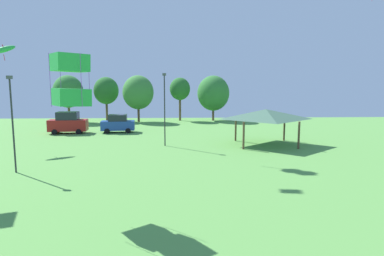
{
  "coord_description": "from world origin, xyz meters",
  "views": [
    {
      "loc": [
        -2.26,
        0.39,
        6.36
      ],
      "look_at": [
        -1.71,
        14.51,
        4.43
      ],
      "focal_mm": 32.0,
      "sensor_mm": 36.0,
      "label": 1
    }
  ],
  "objects_px": {
    "kite_flying_11": "(4,50)",
    "treeline_tree_3": "(180,89)",
    "treeline_tree_4": "(213,93)",
    "treeline_tree_0": "(68,92)",
    "parked_car_second_from_left": "(118,124)",
    "park_pavilion": "(266,114)",
    "kite_flying_2": "(70,80)",
    "light_post_1": "(165,106)",
    "treeline_tree_1": "(106,91)",
    "parked_car_leftmost": "(68,123)",
    "treeline_tree_2": "(138,92)",
    "light_post_0": "(12,119)"
  },
  "relations": [
    {
      "from": "light_post_0",
      "to": "parked_car_leftmost",
      "type": "bearing_deg",
      "value": 96.62
    },
    {
      "from": "park_pavilion",
      "to": "kite_flying_11",
      "type": "bearing_deg",
      "value": 179.06
    },
    {
      "from": "kite_flying_11",
      "to": "treeline_tree_0",
      "type": "bearing_deg",
      "value": 91.07
    },
    {
      "from": "treeline_tree_1",
      "to": "treeline_tree_4",
      "type": "bearing_deg",
      "value": -0.67
    },
    {
      "from": "light_post_0",
      "to": "treeline_tree_4",
      "type": "height_order",
      "value": "treeline_tree_4"
    },
    {
      "from": "parked_car_second_from_left",
      "to": "treeline_tree_4",
      "type": "xyz_separation_m",
      "value": [
        13.22,
        12.76,
        3.33
      ]
    },
    {
      "from": "kite_flying_11",
      "to": "treeline_tree_0",
      "type": "distance_m",
      "value": 20.27
    },
    {
      "from": "park_pavilion",
      "to": "treeline_tree_4",
      "type": "distance_m",
      "value": 21.94
    },
    {
      "from": "park_pavilion",
      "to": "parked_car_second_from_left",
      "type": "bearing_deg",
      "value": 151.36
    },
    {
      "from": "parked_car_second_from_left",
      "to": "treeline_tree_4",
      "type": "distance_m",
      "value": 18.67
    },
    {
      "from": "treeline_tree_2",
      "to": "treeline_tree_0",
      "type": "bearing_deg",
      "value": -179.35
    },
    {
      "from": "treeline_tree_4",
      "to": "treeline_tree_2",
      "type": "bearing_deg",
      "value": -173.33
    },
    {
      "from": "parked_car_second_from_left",
      "to": "treeline_tree_0",
      "type": "bearing_deg",
      "value": 125.15
    },
    {
      "from": "treeline_tree_2",
      "to": "parked_car_second_from_left",
      "type": "bearing_deg",
      "value": -96.36
    },
    {
      "from": "parked_car_second_from_left",
      "to": "treeline_tree_1",
      "type": "bearing_deg",
      "value": 102.11
    },
    {
      "from": "kite_flying_11",
      "to": "treeline_tree_3",
      "type": "xyz_separation_m",
      "value": [
        16.98,
        21.41,
        -4.28
      ]
    },
    {
      "from": "treeline_tree_4",
      "to": "light_post_1",
      "type": "bearing_deg",
      "value": -107.68
    },
    {
      "from": "treeline_tree_0",
      "to": "treeline_tree_4",
      "type": "bearing_deg",
      "value": 3.82
    },
    {
      "from": "light_post_1",
      "to": "treeline_tree_3",
      "type": "xyz_separation_m",
      "value": [
        1.58,
        22.09,
        1.12
      ]
    },
    {
      "from": "kite_flying_11",
      "to": "light_post_1",
      "type": "distance_m",
      "value": 16.33
    },
    {
      "from": "kite_flying_2",
      "to": "treeline_tree_4",
      "type": "xyz_separation_m",
      "value": [
        10.86,
        38.45,
        -1.98
      ]
    },
    {
      "from": "parked_car_second_from_left",
      "to": "treeline_tree_3",
      "type": "distance_m",
      "value": 15.6
    },
    {
      "from": "kite_flying_11",
      "to": "treeline_tree_4",
      "type": "relative_size",
      "value": 0.31
    },
    {
      "from": "treeline_tree_0",
      "to": "treeline_tree_4",
      "type": "height_order",
      "value": "treeline_tree_0"
    },
    {
      "from": "light_post_0",
      "to": "treeline_tree_3",
      "type": "relative_size",
      "value": 0.97
    },
    {
      "from": "parked_car_leftmost",
      "to": "treeline_tree_1",
      "type": "relative_size",
      "value": 0.66
    },
    {
      "from": "parked_car_leftmost",
      "to": "treeline_tree_2",
      "type": "bearing_deg",
      "value": 54.72
    },
    {
      "from": "treeline_tree_0",
      "to": "parked_car_second_from_left",
      "type": "bearing_deg",
      "value": -49.68
    },
    {
      "from": "light_post_1",
      "to": "treeline_tree_0",
      "type": "bearing_deg",
      "value": 127.66
    },
    {
      "from": "light_post_0",
      "to": "treeline_tree_0",
      "type": "distance_m",
      "value": 30.58
    },
    {
      "from": "treeline_tree_1",
      "to": "treeline_tree_4",
      "type": "distance_m",
      "value": 17.26
    },
    {
      "from": "treeline_tree_0",
      "to": "park_pavilion",
      "type": "bearing_deg",
      "value": -37.92
    },
    {
      "from": "kite_flying_2",
      "to": "kite_flying_11",
      "type": "distance_m",
      "value": 20.91
    },
    {
      "from": "parked_car_second_from_left",
      "to": "kite_flying_11",
      "type": "bearing_deg",
      "value": -142.32
    },
    {
      "from": "treeline_tree_4",
      "to": "kite_flying_2",
      "type": "bearing_deg",
      "value": -105.78
    },
    {
      "from": "kite_flying_11",
      "to": "treeline_tree_4",
      "type": "xyz_separation_m",
      "value": [
        22.39,
        21.25,
        -4.94
      ]
    },
    {
      "from": "parked_car_second_from_left",
      "to": "park_pavilion",
      "type": "relative_size",
      "value": 0.62
    },
    {
      "from": "parked_car_leftmost",
      "to": "light_post_0",
      "type": "distance_m",
      "value": 18.57
    },
    {
      "from": "park_pavilion",
      "to": "treeline_tree_4",
      "type": "height_order",
      "value": "treeline_tree_4"
    },
    {
      "from": "treeline_tree_0",
      "to": "treeline_tree_1",
      "type": "relative_size",
      "value": 1.04
    },
    {
      "from": "kite_flying_11",
      "to": "treeline_tree_4",
      "type": "distance_m",
      "value": 31.26
    },
    {
      "from": "light_post_0",
      "to": "parked_car_second_from_left",
      "type": "bearing_deg",
      "value": 78.39
    },
    {
      "from": "kite_flying_11",
      "to": "treeline_tree_4",
      "type": "height_order",
      "value": "kite_flying_11"
    },
    {
      "from": "kite_flying_2",
      "to": "treeline_tree_0",
      "type": "xyz_separation_m",
      "value": [
        -11.89,
        36.93,
        -1.64
      ]
    },
    {
      "from": "kite_flying_11",
      "to": "light_post_0",
      "type": "relative_size",
      "value": 0.33
    },
    {
      "from": "kite_flying_2",
      "to": "treeline_tree_3",
      "type": "relative_size",
      "value": 0.37
    },
    {
      "from": "kite_flying_2",
      "to": "treeline_tree_0",
      "type": "height_order",
      "value": "kite_flying_2"
    },
    {
      "from": "park_pavilion",
      "to": "treeline_tree_1",
      "type": "xyz_separation_m",
      "value": [
        -20.36,
        21.87,
        1.77
      ]
    },
    {
      "from": "parked_car_leftmost",
      "to": "treeline_tree_4",
      "type": "height_order",
      "value": "treeline_tree_4"
    },
    {
      "from": "kite_flying_11",
      "to": "light_post_1",
      "type": "height_order",
      "value": "kite_flying_11"
    }
  ]
}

